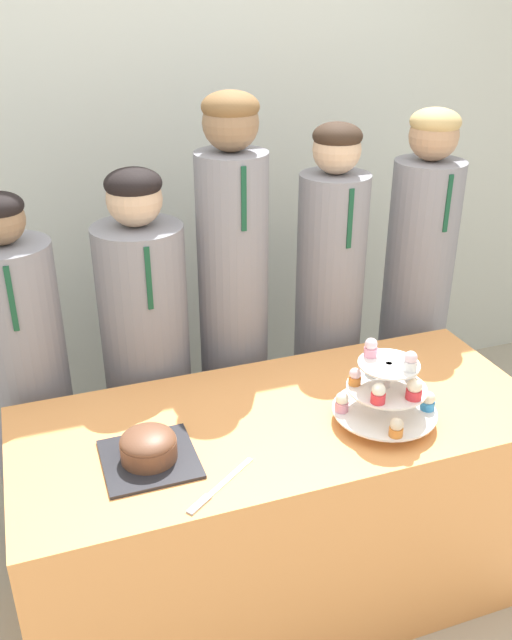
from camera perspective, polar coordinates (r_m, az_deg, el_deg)
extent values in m
cube|color=silver|center=(3.10, -6.83, 14.55)|extent=(9.00, 0.06, 2.70)
cube|color=#EF9951|center=(2.39, 2.13, -15.56)|extent=(1.68, 0.71, 0.75)
cube|color=#232328|center=(2.00, -8.96, -11.48)|extent=(0.27, 0.27, 0.01)
cylinder|color=brown|center=(1.98, -9.03, -10.70)|extent=(0.16, 0.16, 0.06)
ellipsoid|color=brown|center=(1.96, -9.09, -9.96)|extent=(0.16, 0.16, 0.06)
cube|color=silver|center=(1.92, -2.15, -13.04)|extent=(0.17, 0.13, 0.00)
cube|color=#B2B2B7|center=(1.84, -4.81, -15.25)|extent=(0.08, 0.07, 0.01)
cylinder|color=silver|center=(2.12, 10.89, -6.04)|extent=(0.02, 0.02, 0.21)
cylinder|color=silver|center=(2.15, 10.75, -7.49)|extent=(0.32, 0.32, 0.01)
cylinder|color=silver|center=(2.11, 10.94, -5.61)|extent=(0.25, 0.25, 0.01)
cylinder|color=silver|center=(2.07, 11.13, -3.66)|extent=(0.19, 0.19, 0.01)
cylinder|color=pink|center=(2.12, 7.22, -7.22)|extent=(0.04, 0.04, 0.03)
sphere|color=white|center=(2.10, 7.26, -6.59)|extent=(0.04, 0.04, 0.04)
cylinder|color=orange|center=(2.04, 11.70, -9.19)|extent=(0.04, 0.04, 0.03)
sphere|color=beige|center=(2.02, 11.76, -8.60)|extent=(0.04, 0.04, 0.04)
cylinder|color=#3893DB|center=(2.18, 14.24, -6.97)|extent=(0.04, 0.04, 0.03)
sphere|color=#F4E5C6|center=(2.16, 14.32, -6.39)|extent=(0.04, 0.04, 0.04)
cylinder|color=white|center=(2.26, 10.21, -5.26)|extent=(0.04, 0.04, 0.03)
sphere|color=silver|center=(2.24, 10.26, -4.72)|extent=(0.04, 0.04, 0.04)
cylinder|color=#3893DB|center=(2.17, 9.69, -3.99)|extent=(0.04, 0.04, 0.03)
sphere|color=beige|center=(2.16, 9.74, -3.39)|extent=(0.04, 0.04, 0.04)
cylinder|color=orange|center=(2.10, 8.31, -5.06)|extent=(0.04, 0.04, 0.03)
sphere|color=silver|center=(2.09, 8.35, -4.49)|extent=(0.04, 0.04, 0.04)
cylinder|color=#E5333D|center=(2.02, 10.24, -6.47)|extent=(0.04, 0.04, 0.03)
sphere|color=white|center=(2.01, 10.30, -5.80)|extent=(0.04, 0.04, 0.04)
cylinder|color=#E5333D|center=(2.06, 13.14, -6.09)|extent=(0.05, 0.05, 0.03)
sphere|color=#F4E5C6|center=(2.05, 13.22, -5.42)|extent=(0.05, 0.05, 0.05)
cylinder|color=white|center=(2.16, 12.87, -4.46)|extent=(0.04, 0.04, 0.03)
sphere|color=white|center=(2.15, 12.94, -3.90)|extent=(0.04, 0.04, 0.04)
cylinder|color=pink|center=(2.09, 9.62, -2.65)|extent=(0.04, 0.04, 0.03)
sphere|color=silver|center=(2.08, 9.67, -2.02)|extent=(0.04, 0.04, 0.04)
cylinder|color=white|center=(2.03, 12.83, -3.76)|extent=(0.04, 0.04, 0.03)
sphere|color=silver|center=(2.02, 12.91, -3.09)|extent=(0.04, 0.04, 0.04)
cylinder|color=gray|center=(2.59, -18.38, -6.79)|extent=(0.30, 0.30, 1.23)
cube|color=#14472D|center=(2.24, -19.90, 1.65)|extent=(0.02, 0.01, 0.22)
cylinder|color=gray|center=(2.61, -8.99, -5.20)|extent=(0.32, 0.32, 1.24)
sphere|color=#D6AD89|center=(2.33, -10.22, 10.01)|extent=(0.19, 0.19, 0.19)
ellipsoid|color=black|center=(2.31, -10.32, 11.25)|extent=(0.19, 0.19, 0.10)
cube|color=#14472D|center=(2.25, -9.02, 3.45)|extent=(0.02, 0.01, 0.22)
cylinder|color=gray|center=(2.63, -1.85, -1.85)|extent=(0.26, 0.26, 1.47)
sphere|color=#8E6B4C|center=(2.35, -2.15, 16.26)|extent=(0.19, 0.19, 0.19)
ellipsoid|color=brown|center=(2.34, -2.17, 17.53)|extent=(0.20, 0.20, 0.11)
cube|color=#14472D|center=(2.28, -1.03, 10.12)|extent=(0.02, 0.01, 0.22)
cylinder|color=gray|center=(2.78, 6.00, -1.54)|extent=(0.27, 0.27, 1.36)
sphere|color=#D6AD89|center=(2.52, 6.82, 14.06)|extent=(0.18, 0.18, 0.18)
ellipsoid|color=#332319|center=(2.51, 6.88, 15.14)|extent=(0.18, 0.18, 0.10)
cube|color=#14472D|center=(2.46, 7.94, 8.42)|extent=(0.02, 0.01, 0.22)
cylinder|color=gray|center=(2.96, 13.06, -0.14)|extent=(0.28, 0.28, 1.37)
sphere|color=tan|center=(2.72, 14.75, 14.77)|extent=(0.19, 0.19, 0.19)
ellipsoid|color=tan|center=(2.71, 14.88, 15.84)|extent=(0.19, 0.19, 0.10)
cube|color=#14472D|center=(2.66, 15.87, 9.39)|extent=(0.02, 0.01, 0.22)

